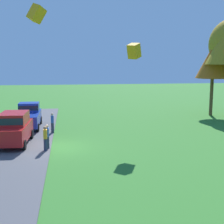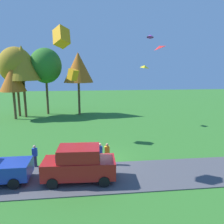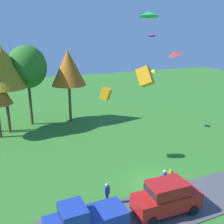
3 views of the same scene
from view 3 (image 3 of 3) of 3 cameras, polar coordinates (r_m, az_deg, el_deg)
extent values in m
plane|color=#337528|center=(22.25, 9.36, -15.67)|extent=(120.00, 120.00, 0.00)
cube|color=#4C4C51|center=(20.48, 13.63, -19.02)|extent=(36.00, 4.40, 0.06)
cube|color=#1E389E|center=(17.27, -5.63, -22.65)|extent=(5.02, 1.96, 1.00)
cube|color=#1E389E|center=(16.53, -8.52, -20.85)|extent=(1.52, 1.78, 0.80)
cube|color=#19232D|center=(16.53, -8.52, -20.85)|extent=(1.55, 1.74, 0.44)
cylinder|color=black|center=(18.71, -1.30, -20.95)|extent=(0.68, 0.25, 0.68)
cube|color=red|center=(19.13, 11.73, -18.35)|extent=(4.68, 2.11, 1.10)
cube|color=red|center=(18.60, 11.92, -15.90)|extent=(2.68, 1.88, 0.84)
cube|color=#19232D|center=(18.60, 11.92, -15.90)|extent=(2.73, 1.85, 0.46)
cylinder|color=black|center=(18.17, 8.80, -22.51)|extent=(0.69, 0.27, 0.68)
cylinder|color=black|center=(19.40, 5.98, -19.49)|extent=(0.69, 0.27, 0.68)
cylinder|color=black|center=(19.66, 17.22, -19.70)|extent=(0.69, 0.27, 0.68)
cylinder|color=black|center=(20.81, 14.03, -17.18)|extent=(0.69, 0.27, 0.68)
cylinder|color=#2D334C|center=(19.81, -1.10, -18.39)|extent=(0.24, 0.24, 0.88)
cube|color=#2851AD|center=(19.40, -1.11, -16.60)|extent=(0.36, 0.22, 0.60)
sphere|color=beige|center=(19.17, -1.12, -15.55)|extent=(0.22, 0.22, 0.22)
cylinder|color=#2D334C|center=(21.75, 11.21, -15.24)|extent=(0.24, 0.24, 0.88)
cube|color=#2851AD|center=(21.37, 11.33, -13.55)|extent=(0.36, 0.22, 0.60)
sphere|color=tan|center=(21.16, 11.39, -12.57)|extent=(0.22, 0.22, 0.22)
cylinder|color=#2D334C|center=(21.95, 12.53, -15.00)|extent=(0.24, 0.24, 0.88)
cube|color=orange|center=(21.58, 12.65, -13.32)|extent=(0.36, 0.22, 0.60)
sphere|color=#9E7051|center=(21.37, 12.73, -12.34)|extent=(0.22, 0.22, 0.22)
cylinder|color=brown|center=(34.42, -21.74, 0.25)|extent=(0.36, 0.36, 5.58)
cone|color=olive|center=(33.42, -22.72, 9.01)|extent=(5.03, 5.03, 5.03)
cylinder|color=brown|center=(36.58, -17.29, 1.56)|extent=(0.36, 0.36, 5.52)
ellipsoid|color=#2D7023|center=(35.67, -17.99, 9.32)|extent=(4.97, 4.97, 5.46)
cylinder|color=brown|center=(36.60, -9.13, 1.83)|extent=(0.36, 0.36, 5.16)
cone|color=#B25B19|center=(35.68, -9.50, 9.47)|extent=(4.65, 4.65, 4.65)
cube|color=orange|center=(23.57, -1.37, 4.02)|extent=(1.28, 1.21, 1.25)
pyramid|color=yellow|center=(32.52, 9.10, 8.86)|extent=(1.10, 1.06, 0.47)
cone|color=red|center=(30.86, 13.51, 12.28)|extent=(1.66, 1.66, 0.79)
cube|color=orange|center=(16.84, 7.24, 7.66)|extent=(1.20, 1.51, 1.50)
cone|color=green|center=(21.32, 8.08, 20.38)|extent=(2.17, 2.18, 0.52)
cone|color=purple|center=(35.58, 8.73, 16.30)|extent=(1.33, 1.36, 0.59)
camera|label=1|loc=(36.38, 38.42, 3.66)|focal=50.00mm
camera|label=2|loc=(11.25, 64.32, -18.06)|focal=35.00mm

